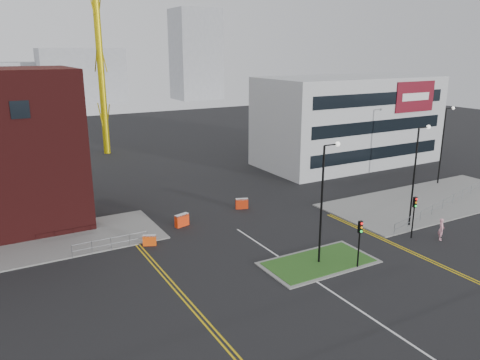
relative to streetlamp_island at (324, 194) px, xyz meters
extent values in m
plane|color=black|center=(-2.22, -8.00, -5.41)|extent=(200.00, 200.00, 0.00)
cube|color=slate|center=(19.78, 6.00, -5.35)|extent=(24.00, 10.00, 0.12)
cube|color=slate|center=(-0.22, 0.00, -5.37)|extent=(8.60, 4.60, 0.08)
cube|color=#274E1A|center=(-0.22, 0.00, -5.35)|extent=(8.00, 4.00, 0.12)
cube|color=black|center=(-18.22, 14.98, 5.59)|extent=(1.40, 0.10, 1.40)
cube|color=#B6B9BB|center=(23.78, 24.00, 0.59)|extent=(25.00, 12.00, 12.00)
cube|color=black|center=(23.78, 17.98, -2.92)|extent=(22.00, 0.10, 1.60)
cube|color=black|center=(23.78, 17.98, 0.59)|extent=(22.00, 0.10, 1.60)
cube|color=black|center=(23.78, 17.98, 4.09)|extent=(22.00, 0.10, 1.60)
cube|color=#610A17|center=(29.78, 17.92, 4.09)|extent=(7.00, 0.15, 4.00)
cube|color=white|center=(29.78, 17.82, 4.09)|extent=(5.00, 0.05, 1.00)
cylinder|color=gold|center=(-4.22, 47.00, 12.13)|extent=(1.00, 1.00, 35.08)
cylinder|color=black|center=(-0.22, 0.00, -0.91)|extent=(0.16, 0.16, 9.00)
cylinder|color=black|center=(0.38, 0.00, 3.59)|extent=(1.20, 0.10, 0.10)
sphere|color=silver|center=(0.98, 0.00, 3.59)|extent=(0.36, 0.36, 0.36)
cylinder|color=black|center=(11.78, 2.00, -0.91)|extent=(0.16, 0.16, 9.00)
cylinder|color=black|center=(12.38, 2.00, 3.59)|extent=(1.20, 0.10, 0.10)
sphere|color=silver|center=(12.98, 2.00, 3.59)|extent=(0.36, 0.36, 0.36)
cylinder|color=black|center=(25.78, 10.00, -0.91)|extent=(0.16, 0.16, 9.00)
cylinder|color=black|center=(26.38, 10.00, 3.59)|extent=(1.20, 0.10, 0.10)
sphere|color=silver|center=(26.98, 10.00, 3.59)|extent=(0.36, 0.36, 0.36)
cylinder|color=black|center=(1.78, -2.00, -3.91)|extent=(0.12, 0.12, 3.00)
cube|color=black|center=(1.78, -2.00, -2.21)|extent=(0.28, 0.22, 0.90)
sphere|color=red|center=(1.78, -2.13, -1.91)|extent=(0.18, 0.18, 0.18)
sphere|color=orange|center=(1.78, -2.13, -2.21)|extent=(0.18, 0.18, 0.18)
sphere|color=#0CCC33|center=(1.78, -2.13, -2.51)|extent=(0.18, 0.18, 0.18)
cylinder|color=black|center=(9.78, 0.00, -3.91)|extent=(0.12, 0.12, 3.00)
cube|color=black|center=(9.78, 0.00, -2.21)|extent=(0.28, 0.22, 0.90)
sphere|color=red|center=(9.78, -0.13, -1.91)|extent=(0.18, 0.18, 0.18)
sphere|color=orange|center=(9.78, -0.13, -2.21)|extent=(0.18, 0.18, 0.18)
sphere|color=#0CCC33|center=(9.78, -0.13, -2.51)|extent=(0.18, 0.18, 0.18)
cylinder|color=gray|center=(-13.22, 10.00, -4.36)|extent=(6.00, 0.04, 0.04)
cylinder|color=gray|center=(-13.22, 10.00, -4.86)|extent=(6.00, 0.04, 0.04)
cylinder|color=gray|center=(-16.22, 10.00, -4.86)|extent=(0.05, 0.05, 1.10)
cylinder|color=gray|center=(-10.22, 10.00, -4.86)|extent=(0.05, 0.05, 1.10)
cylinder|color=gray|center=(18.28, 3.50, -4.36)|extent=(19.01, 5.04, 0.04)
cylinder|color=gray|center=(18.28, 3.50, -4.86)|extent=(19.01, 5.04, 0.04)
cylinder|color=gray|center=(8.78, 1.00, -4.86)|extent=(0.05, 0.05, 1.10)
cylinder|color=gray|center=(27.78, 6.00, -4.86)|extent=(0.05, 0.05, 1.10)
cube|color=silver|center=(-2.22, -6.00, -5.41)|extent=(0.15, 30.00, 0.01)
cube|color=gold|center=(-11.22, 2.00, -5.41)|extent=(0.12, 24.00, 0.01)
cube|color=gold|center=(-10.92, 2.00, -5.41)|extent=(0.12, 24.00, 0.01)
cube|color=gold|center=(7.28, -2.00, -5.41)|extent=(0.12, 20.00, 0.01)
cube|color=gold|center=(7.58, -2.00, -5.41)|extent=(0.12, 20.00, 0.01)
cube|color=gray|center=(7.78, 122.00, 2.59)|extent=(24.00, 12.00, 16.00)
cube|color=gray|center=(42.78, 117.00, 8.59)|extent=(14.00, 12.00, 28.00)
cube|color=gray|center=(-10.22, 132.00, 0.59)|extent=(30.00, 12.00, 12.00)
imported|color=pink|center=(11.60, -1.47, -4.47)|extent=(0.81, 0.80, 1.88)
cube|color=#FF510E|center=(-10.22, 9.44, -4.97)|extent=(1.12, 0.76, 0.89)
cube|color=silver|center=(-10.22, 9.44, -4.57)|extent=(1.12, 0.76, 0.11)
cube|color=#F7360D|center=(-6.22, 12.19, -4.85)|extent=(1.43, 0.83, 1.13)
cube|color=silver|center=(-6.22, 12.19, -4.34)|extent=(1.43, 0.83, 0.14)
cube|color=red|center=(0.95, 13.77, -4.89)|extent=(1.32, 0.81, 1.04)
cube|color=silver|center=(0.95, 13.77, -4.42)|extent=(1.32, 0.81, 0.13)
camera|label=1|loc=(-21.23, -25.14, 10.06)|focal=35.00mm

